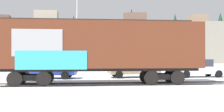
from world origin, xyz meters
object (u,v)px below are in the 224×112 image
at_px(parked_car_tan, 133,67).
at_px(parked_car_blue, 47,69).
at_px(flagpole, 78,20).
at_px(freight_car, 98,47).
at_px(parked_car_white, 197,68).

bearing_deg(parked_car_tan, parked_car_blue, -175.38).
bearing_deg(flagpole, parked_car_blue, -105.83).
bearing_deg(freight_car, parked_car_tan, 60.54).
xyz_separation_m(parked_car_blue, parked_car_white, (12.96, 0.53, -0.00)).
relative_size(freight_car, parked_car_white, 2.90).
height_order(freight_car, parked_car_tan, freight_car).
bearing_deg(parked_car_tan, parked_car_white, -0.59).
bearing_deg(parked_car_blue, parked_car_tan, 4.62).
bearing_deg(parked_car_blue, parked_car_white, 2.33).
relative_size(flagpole, parked_car_white, 2.09).
bearing_deg(parked_car_white, parked_car_blue, -177.67).
xyz_separation_m(flagpole, parked_car_tan, (5.08, -7.05, -5.02)).
bearing_deg(parked_car_white, freight_car, -147.71).
bearing_deg(parked_car_white, flagpole, 146.65).
bearing_deg(parked_car_white, parked_car_tan, 179.41).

